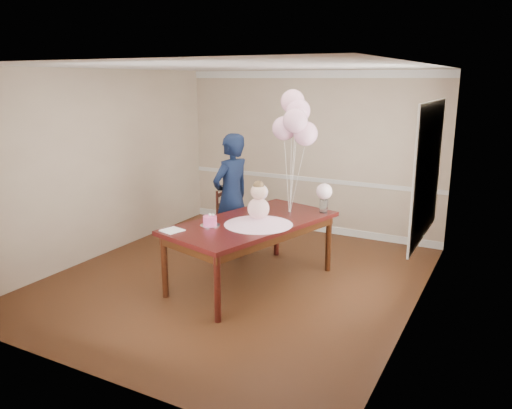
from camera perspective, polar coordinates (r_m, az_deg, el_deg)
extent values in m
cube|color=black|center=(6.65, -2.35, -8.49)|extent=(4.50, 5.00, 0.00)
cube|color=white|center=(6.13, -2.61, 15.48)|extent=(4.50, 5.00, 0.02)
cube|color=tan|center=(8.47, 6.15, 5.89)|extent=(4.50, 0.02, 2.70)
cube|color=tan|center=(4.35, -19.39, -2.83)|extent=(4.50, 0.02, 2.70)
cube|color=tan|center=(7.62, -17.27, 4.41)|extent=(0.02, 5.00, 2.70)
cube|color=tan|center=(5.49, 18.24, 0.72)|extent=(0.02, 5.00, 2.70)
cube|color=silver|center=(8.54, 6.05, 2.90)|extent=(4.50, 0.02, 0.07)
cube|color=silver|center=(8.37, 6.36, 14.58)|extent=(4.50, 0.02, 0.12)
cube|color=silver|center=(8.74, 5.90, -2.51)|extent=(4.50, 0.02, 0.12)
cube|color=white|center=(5.94, 19.04, 3.61)|extent=(0.02, 1.66, 1.56)
cube|color=silver|center=(5.94, 18.87, 3.63)|extent=(0.01, 1.50, 1.40)
cube|color=black|center=(6.25, -0.50, -2.12)|extent=(1.65, 2.43, 0.06)
cube|color=black|center=(6.28, -0.49, -2.85)|extent=(1.52, 2.30, 0.11)
cylinder|color=black|center=(6.08, -10.42, -6.98)|extent=(0.10, 0.10, 0.78)
cylinder|color=black|center=(5.41, -4.44, -9.53)|extent=(0.10, 0.10, 0.78)
cylinder|color=black|center=(7.40, 2.36, -2.90)|extent=(0.10, 0.10, 0.78)
cylinder|color=black|center=(6.86, 8.28, -4.44)|extent=(0.10, 0.10, 0.78)
cone|color=#FFBBDF|center=(6.08, 0.28, -1.78)|extent=(1.03, 1.03, 0.11)
sphere|color=#FFA1C9|center=(6.04, 0.28, -0.47)|extent=(0.27, 0.27, 0.27)
sphere|color=beige|center=(5.99, 0.28, 1.48)|extent=(0.19, 0.19, 0.19)
sphere|color=brown|center=(5.98, 0.28, 2.11)|extent=(0.13, 0.13, 0.13)
cylinder|color=silver|center=(6.07, -5.28, -2.39)|extent=(0.30, 0.30, 0.01)
cylinder|color=#FD4F9D|center=(6.05, -5.29, -1.84)|extent=(0.20, 0.20, 0.11)
sphere|color=white|center=(6.03, -5.31, -1.18)|extent=(0.03, 0.03, 0.03)
sphere|color=silver|center=(6.02, -4.94, -1.20)|extent=(0.03, 0.03, 0.03)
cylinder|color=white|center=(6.57, 0.46, -0.27)|extent=(0.14, 0.14, 0.18)
sphere|color=silver|center=(6.52, 0.46, 1.43)|extent=(0.21, 0.21, 0.21)
cylinder|color=silver|center=(6.67, 7.74, -0.18)|extent=(0.14, 0.14, 0.18)
sphere|color=#FFD5DE|center=(6.62, 7.80, 1.49)|extent=(0.21, 0.21, 0.21)
cube|color=white|center=(5.92, -9.56, -2.93)|extent=(0.27, 0.27, 0.01)
cylinder|color=silver|center=(6.61, 3.85, -0.90)|extent=(0.05, 0.05, 0.02)
sphere|color=#F8AFD2|center=(6.49, 3.25, 8.69)|extent=(0.31, 0.31, 0.31)
sphere|color=#F5AECF|center=(6.29, 4.50, 9.51)|extent=(0.31, 0.31, 0.31)
sphere|color=#FEB4D9|center=(6.47, 4.84, 10.62)|extent=(0.31, 0.31, 0.31)
sphere|color=#FFB4D2|center=(6.55, 4.21, 11.65)|extent=(0.31, 0.31, 0.31)
sphere|color=#FFB4D6|center=(6.39, 5.68, 8.06)|extent=(0.31, 0.31, 0.31)
cylinder|color=white|center=(6.54, 3.54, 3.13)|extent=(0.10, 0.03, 0.93)
cylinder|color=white|center=(6.44, 4.15, 3.45)|extent=(0.10, 0.09, 1.04)
cylinder|color=white|center=(6.52, 4.32, 4.08)|extent=(0.05, 0.10, 1.15)
cylinder|color=silver|center=(6.56, 4.01, 4.63)|extent=(0.06, 0.13, 1.26)
cylinder|color=white|center=(6.50, 4.73, 2.78)|extent=(0.17, 0.04, 0.86)
cube|color=#3E1810|center=(7.48, -2.54, -2.37)|extent=(0.49, 0.49, 0.05)
cylinder|color=#34140E|center=(7.45, -4.24, -4.27)|extent=(0.04, 0.04, 0.41)
cylinder|color=#33150D|center=(7.33, -1.74, -4.54)|extent=(0.04, 0.04, 0.41)
cylinder|color=#3A130F|center=(7.76, -3.26, -3.50)|extent=(0.04, 0.04, 0.41)
cylinder|color=#35130E|center=(7.64, -0.84, -3.76)|extent=(0.04, 0.04, 0.41)
cylinder|color=#34130E|center=(7.32, -4.45, -0.50)|extent=(0.04, 0.04, 0.54)
cylinder|color=#39170F|center=(7.63, -3.45, 0.12)|extent=(0.04, 0.04, 0.54)
cube|color=#37190F|center=(7.50, -3.92, -1.04)|extent=(0.09, 0.38, 0.05)
cube|color=#321A0D|center=(7.46, -3.94, 0.10)|extent=(0.09, 0.38, 0.05)
cube|color=#37130F|center=(7.43, -3.96, 1.25)|extent=(0.09, 0.38, 0.05)
imported|color=black|center=(7.15, -2.84, 0.84)|extent=(0.59, 0.75, 1.83)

